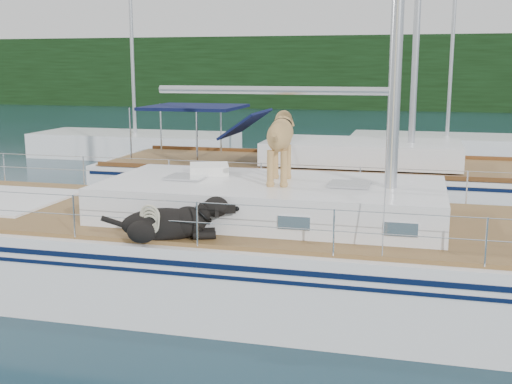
# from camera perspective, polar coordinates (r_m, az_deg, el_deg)

# --- Properties ---
(ground) EXTENTS (120.00, 120.00, 0.00)m
(ground) POSITION_cam_1_polar(r_m,az_deg,el_deg) (10.56, -2.93, -8.62)
(ground) COLOR black
(ground) RESTS_ON ground
(tree_line) EXTENTS (90.00, 3.00, 6.00)m
(tree_line) POSITION_cam_1_polar(r_m,az_deg,el_deg) (54.57, 11.41, 10.34)
(tree_line) COLOR black
(tree_line) RESTS_ON ground
(shore_bank) EXTENTS (92.00, 1.00, 1.20)m
(shore_bank) POSITION_cam_1_polar(r_m,az_deg,el_deg) (55.84, 11.38, 7.89)
(shore_bank) COLOR #595147
(shore_bank) RESTS_ON ground
(main_sailboat) EXTENTS (12.00, 4.01, 14.01)m
(main_sailboat) POSITION_cam_1_polar(r_m,az_deg,el_deg) (10.31, -2.47, -5.10)
(main_sailboat) COLOR white
(main_sailboat) RESTS_ON ground
(neighbor_sailboat) EXTENTS (11.00, 3.50, 13.30)m
(neighbor_sailboat) POSITION_cam_1_polar(r_m,az_deg,el_deg) (16.55, 5.52, 0.85)
(neighbor_sailboat) COLOR white
(neighbor_sailboat) RESTS_ON ground
(bg_boat_west) EXTENTS (8.00, 3.00, 11.65)m
(bg_boat_west) POSITION_cam_1_polar(r_m,az_deg,el_deg) (26.11, -10.65, 4.09)
(bg_boat_west) COLOR white
(bg_boat_west) RESTS_ON ground
(bg_boat_center) EXTENTS (7.20, 3.00, 11.65)m
(bg_boat_center) POSITION_cam_1_polar(r_m,az_deg,el_deg) (25.69, 16.56, 3.72)
(bg_boat_center) COLOR white
(bg_boat_center) RESTS_ON ground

